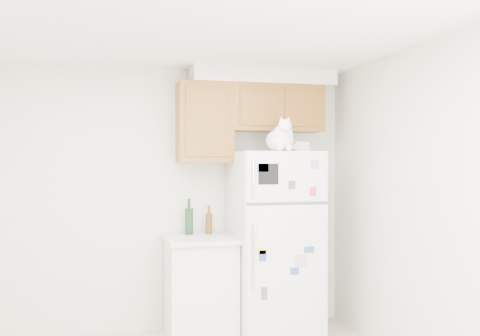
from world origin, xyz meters
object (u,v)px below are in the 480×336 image
object	(u,v)px
storage_box_front	(299,147)
bottle_green	(189,217)
storage_box_back	(292,147)
cat	(281,139)
refrigerator	(275,243)
bottle_amber	(209,220)
base_counter	(201,287)

from	to	relation	value
storage_box_front	bottle_green	world-z (taller)	storage_box_front
storage_box_back	bottle_green	world-z (taller)	storage_box_back
cat	storage_box_back	distance (m)	0.40
cat	storage_box_front	world-z (taller)	cat
refrigerator	storage_box_back	xyz separation A→B (m)	(0.21, 0.13, 0.90)
cat	storage_box_front	bearing A→B (deg)	33.96
storage_box_front	bottle_amber	xyz separation A→B (m)	(-0.80, 0.31, -0.69)
storage_box_back	bottle_amber	xyz separation A→B (m)	(-0.79, 0.13, -0.69)
storage_box_back	refrigerator	bearing A→B (deg)	-165.43
cat	bottle_green	distance (m)	1.15
storage_box_front	refrigerator	bearing A→B (deg)	154.31
bottle_green	base_counter	bearing A→B (deg)	-68.19
bottle_green	bottle_amber	world-z (taller)	bottle_green
refrigerator	storage_box_front	xyz separation A→B (m)	(0.22, -0.05, 0.89)
cat	storage_box_back	xyz separation A→B (m)	(0.22, 0.33, -0.06)
cat	bottle_green	bearing A→B (deg)	148.13
refrigerator	base_counter	size ratio (longest dim) A/B	1.85
base_counter	storage_box_back	bearing A→B (deg)	3.30
storage_box_front	storage_box_back	bearing A→B (deg)	81.04
bottle_amber	bottle_green	bearing A→B (deg)	178.60
refrigerator	base_counter	distance (m)	0.79
refrigerator	bottle_green	size ratio (longest dim) A/B	5.02
refrigerator	storage_box_front	bearing A→B (deg)	-12.77
refrigerator	cat	size ratio (longest dim) A/B	3.91
refrigerator	storage_box_back	size ratio (longest dim) A/B	9.44
storage_box_front	cat	bearing A→B (deg)	-158.96
refrigerator	storage_box_back	world-z (taller)	storage_box_back
base_counter	cat	distance (m)	1.54
bottle_green	bottle_amber	size ratio (longest dim) A/B	1.23
storage_box_back	bottle_green	bearing A→B (deg)	155.70
storage_box_front	bottle_amber	world-z (taller)	storage_box_front
cat	refrigerator	bearing A→B (deg)	87.45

